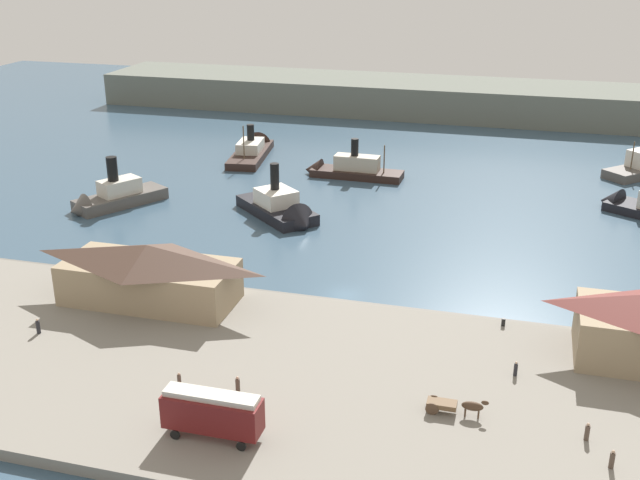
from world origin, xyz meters
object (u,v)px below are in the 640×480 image
object	(u,v)px
ferry_mid_harbor	(253,149)
ferry_outer_harbor	(111,198)
pedestrian_standing_center	(587,432)
mooring_post_east	(503,322)
pedestrian_near_east_shed	(612,460)
street_tram	(212,411)
pedestrian_walking_east	(179,380)
horse_cart	(454,405)
ferry_approaching_east	(346,169)
pedestrian_near_cart	(38,327)
ferry_shed_customs_shed	(149,273)
pedestrian_near_west_shed	(238,385)
pedestrian_at_waters_edge	(516,369)
ferry_moored_west	(283,210)

from	to	relation	value
ferry_mid_harbor	ferry_outer_harbor	bearing A→B (deg)	-106.78
pedestrian_standing_center	mooring_post_east	size ratio (longest dim) A/B	1.94
pedestrian_near_east_shed	ferry_outer_harbor	world-z (taller)	ferry_outer_harbor
street_tram	ferry_outer_harbor	world-z (taller)	ferry_outer_harbor
pedestrian_near_east_shed	pedestrian_walking_east	size ratio (longest dim) A/B	1.14
street_tram	horse_cart	distance (m)	22.02
street_tram	ferry_approaching_east	world-z (taller)	ferry_approaching_east
pedestrian_near_cart	mooring_post_east	distance (m)	52.03
ferry_shed_customs_shed	ferry_approaching_east	distance (m)	61.18
pedestrian_near_west_shed	mooring_post_east	bearing A→B (deg)	40.84
pedestrian_at_waters_edge	pedestrian_near_west_shed	xyz separation A→B (m)	(-25.74, -10.25, 0.08)
mooring_post_east	pedestrian_near_west_shed	bearing A→B (deg)	-139.16
pedestrian_at_waters_edge	pedestrian_near_cart	size ratio (longest dim) A/B	0.88
street_tram	pedestrian_near_east_shed	xyz separation A→B (m)	(33.47, 4.74, -1.77)
ferry_shed_customs_shed	ferry_outer_harbor	world-z (taller)	ferry_outer_harbor
horse_cart	pedestrian_standing_center	world-z (taller)	horse_cart
ferry_outer_harbor	ferry_moored_west	bearing A→B (deg)	4.01
ferry_shed_customs_shed	horse_cart	distance (m)	40.45
pedestrian_at_waters_edge	ferry_mid_harbor	distance (m)	94.47
horse_cart	ferry_moored_west	size ratio (longest dim) A/B	0.33
pedestrian_walking_east	ferry_approaching_east	distance (m)	76.92
ferry_moored_west	ferry_outer_harbor	xyz separation A→B (m)	(-29.41, -2.06, 0.17)
street_tram	horse_cart	bearing A→B (deg)	24.48
pedestrian_near_cart	ferry_moored_west	xyz separation A→B (m)	(13.68, 45.60, -0.52)
pedestrian_walking_east	pedestrian_at_waters_edge	bearing A→B (deg)	18.89
pedestrian_near_east_shed	pedestrian_walking_east	bearing A→B (deg)	177.34
ferry_mid_harbor	ferry_approaching_east	xyz separation A→B (m)	(22.30, -10.20, 0.22)
horse_cart	pedestrian_walking_east	bearing A→B (deg)	-174.57
pedestrian_at_waters_edge	street_tram	bearing A→B (deg)	-145.42
pedestrian_standing_center	pedestrian_near_west_shed	bearing A→B (deg)	-178.17
ferry_moored_west	pedestrian_walking_east	bearing A→B (deg)	-83.28
horse_cart	mooring_post_east	world-z (taller)	horse_cart
pedestrian_near_cart	pedestrian_near_west_shed	bearing A→B (deg)	-11.57
pedestrian_near_east_shed	pedestrian_standing_center	bearing A→B (deg)	117.58
ferry_moored_west	horse_cart	bearing A→B (deg)	-56.48
pedestrian_near_east_shed	pedestrian_walking_east	distance (m)	39.87
street_tram	pedestrian_walking_east	distance (m)	9.35
mooring_post_east	ferry_shed_customs_shed	bearing A→B (deg)	-173.44
mooring_post_east	street_tram	bearing A→B (deg)	-130.13
pedestrian_near_east_shed	mooring_post_east	bearing A→B (deg)	113.15
pedestrian_near_east_shed	pedestrian_walking_east	xyz separation A→B (m)	(-39.83, 1.85, -0.10)
pedestrian_near_east_shed	ferry_moored_west	world-z (taller)	ferry_moored_west
pedestrian_near_west_shed	pedestrian_standing_center	size ratio (longest dim) A/B	1.01
pedestrian_walking_east	street_tram	bearing A→B (deg)	-46.05
pedestrian_at_waters_edge	pedestrian_near_cart	xyz separation A→B (m)	(-51.36, -5.00, 0.10)
pedestrian_near_east_shed	mooring_post_east	distance (m)	25.24
pedestrian_near_cart	ferry_moored_west	size ratio (longest dim) A/B	0.10
pedestrian_near_cart	ferry_approaching_east	size ratio (longest dim) A/B	0.10
street_tram	pedestrian_at_waters_edge	bearing A→B (deg)	34.58
ferry_shed_customs_shed	pedestrian_standing_center	bearing A→B (deg)	-16.85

